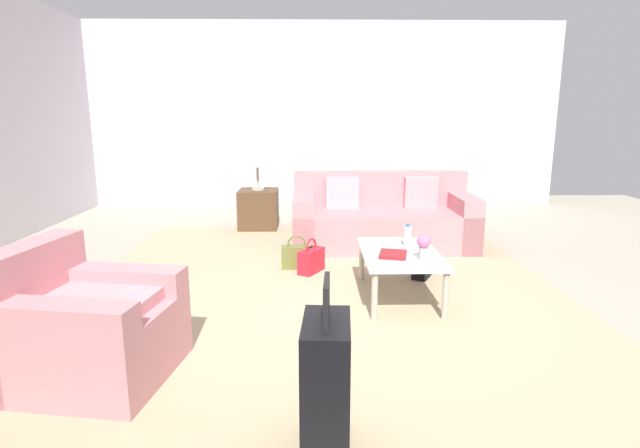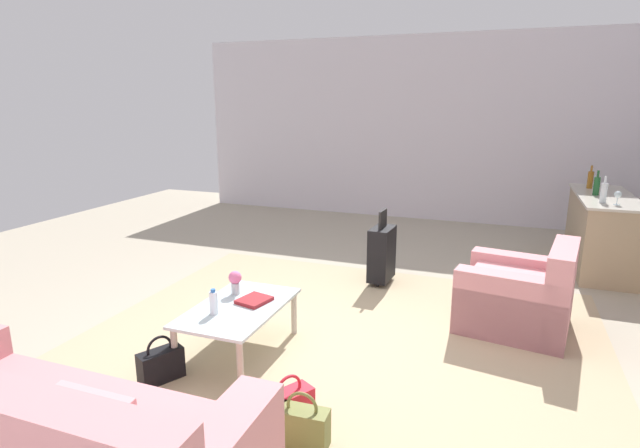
% 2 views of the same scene
% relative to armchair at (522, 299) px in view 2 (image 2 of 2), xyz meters
% --- Properties ---
extents(ground_plane, '(12.00, 12.00, 0.00)m').
position_rel_armchair_xyz_m(ground_plane, '(0.89, -1.67, -0.29)').
color(ground_plane, '#A89E89').
extents(wall_left, '(0.12, 8.00, 3.10)m').
position_rel_armchair_xyz_m(wall_left, '(-4.17, -1.67, 1.26)').
color(wall_left, silver).
rests_on(wall_left, ground).
extents(area_rug, '(5.20, 4.40, 0.01)m').
position_rel_armchair_xyz_m(area_rug, '(1.49, -1.47, -0.29)').
color(area_rug, tan).
rests_on(area_rug, ground).
extents(armchair, '(0.98, 1.04, 0.82)m').
position_rel_armchair_xyz_m(armchair, '(0.00, 0.00, 0.00)').
color(armchair, '#C67F84').
rests_on(armchair, ground).
extents(coffee_table, '(1.06, 0.65, 0.41)m').
position_rel_armchair_xyz_m(coffee_table, '(1.29, -2.17, 0.07)').
color(coffee_table, silver).
rests_on(coffee_table, ground).
extents(water_bottle, '(0.06, 0.06, 0.20)m').
position_rel_armchair_xyz_m(water_bottle, '(1.49, -2.27, 0.22)').
color(water_bottle, silver).
rests_on(water_bottle, coffee_table).
extents(coffee_table_book, '(0.30, 0.27, 0.03)m').
position_rel_armchair_xyz_m(coffee_table_book, '(1.17, -2.09, 0.14)').
color(coffee_table_book, maroon).
rests_on(coffee_table_book, coffee_table).
extents(flower_vase, '(0.11, 0.11, 0.21)m').
position_rel_armchair_xyz_m(flower_vase, '(1.07, -2.32, 0.25)').
color(flower_vase, '#B2B7BC').
rests_on(flower_vase, coffee_table).
extents(bar_console, '(1.77, 0.64, 0.91)m').
position_rel_armchair_xyz_m(bar_console, '(-2.21, 0.93, 0.18)').
color(bar_console, '#937F60').
rests_on(bar_console, ground).
extents(wine_glass_leftmost, '(0.08, 0.08, 0.15)m').
position_rel_armchair_xyz_m(wine_glass_leftmost, '(-2.82, 0.90, 0.73)').
color(wine_glass_leftmost, silver).
rests_on(wine_glass_leftmost, bar_console).
extents(wine_glass_left_of_centre, '(0.08, 0.08, 0.15)m').
position_rel_armchair_xyz_m(wine_glass_left_of_centre, '(-1.60, 0.94, 0.73)').
color(wine_glass_left_of_centre, silver).
rests_on(wine_glass_left_of_centre, bar_console).
extents(wine_bottle_amber, '(0.07, 0.07, 0.30)m').
position_rel_armchair_xyz_m(wine_bottle_amber, '(-2.72, 0.82, 0.74)').
color(wine_bottle_amber, brown).
rests_on(wine_bottle_amber, bar_console).
extents(wine_bottle_green, '(0.07, 0.07, 0.30)m').
position_rel_armchair_xyz_m(wine_bottle_green, '(-2.19, 0.82, 0.74)').
color(wine_bottle_green, '#194C23').
rests_on(wine_bottle_green, bar_console).
extents(wine_bottle_clear, '(0.07, 0.07, 0.30)m').
position_rel_armchair_xyz_m(wine_bottle_clear, '(-1.69, 0.82, 0.74)').
color(wine_bottle_clear, silver).
rests_on(wine_bottle_clear, bar_console).
extents(suitcase_black, '(0.41, 0.25, 0.85)m').
position_rel_armchair_xyz_m(suitcase_black, '(-0.71, -1.47, 0.07)').
color(suitcase_black, black).
rests_on(suitcase_black, ground).
extents(handbag_red, '(0.35, 0.28, 0.36)m').
position_rel_armchair_xyz_m(handbag_red, '(2.02, -1.40, -0.16)').
color(handbag_red, red).
rests_on(handbag_red, ground).
extents(handbag_black, '(0.35, 0.27, 0.36)m').
position_rel_armchair_xyz_m(handbag_black, '(1.86, -2.50, -0.16)').
color(handbag_black, black).
rests_on(handbag_black, ground).
extents(handbag_olive, '(0.16, 0.33, 0.36)m').
position_rel_armchair_xyz_m(handbag_olive, '(2.16, -1.25, -0.16)').
color(handbag_olive, olive).
rests_on(handbag_olive, ground).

